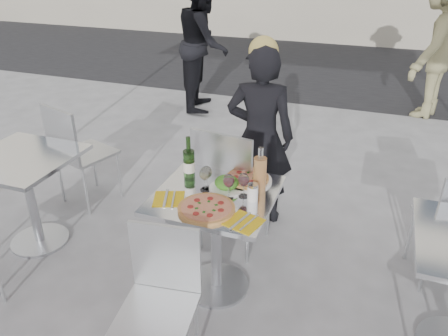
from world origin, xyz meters
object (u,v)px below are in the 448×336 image
(side_chair_lfar, at_px, (75,148))
(pizza_far, at_px, (248,179))
(salad_plate, at_px, (227,184))
(sugar_shaker, at_px, (253,192))
(wine_bottle, at_px, (189,163))
(wineglass_white_b, at_px, (207,173))
(carafe, at_px, (260,173))
(wineglass_white_a, at_px, (205,174))
(pedestrian_b, at_px, (435,45))
(pedestrian_a, at_px, (204,43))
(wineglass_red_b, at_px, (244,181))
(chair_near, at_px, (161,291))
(chair_far, at_px, (229,181))
(pizza_near, at_px, (206,208))
(woman_diner, at_px, (260,137))
(napkin_right, at_px, (244,222))
(napkin_left, at_px, (169,199))
(main_table, at_px, (216,222))
(wineglass_red_a, at_px, (229,182))
(side_table_left, at_px, (27,182))

(side_chair_lfar, relative_size, pizza_far, 2.99)
(salad_plate, xyz_separation_m, sugar_shaker, (0.19, -0.07, 0.02))
(wine_bottle, relative_size, wineglass_white_b, 1.87)
(carafe, xyz_separation_m, wineglass_white_b, (-0.31, -0.09, -0.01))
(wineglass_white_a, height_order, wineglass_white_b, same)
(pedestrian_b, bearing_deg, pedestrian_a, -55.53)
(wineglass_red_b, bearing_deg, chair_near, -109.83)
(wineglass_white_a, bearing_deg, pedestrian_b, 69.77)
(wine_bottle, bearing_deg, pedestrian_b, 67.49)
(wine_bottle, bearing_deg, sugar_shaker, -13.60)
(carafe, bearing_deg, chair_far, 135.07)
(pedestrian_a, xyz_separation_m, pizza_near, (1.50, -3.61, -0.14))
(woman_diner, xyz_separation_m, napkin_right, (0.24, -1.19, 0.01))
(napkin_left, relative_size, napkin_right, 1.04)
(pedestrian_a, bearing_deg, pizza_near, -172.99)
(pedestrian_a, bearing_deg, main_table, -172.10)
(carafe, xyz_separation_m, napkin_right, (0.02, -0.37, -0.11))
(side_chair_lfar, bearing_deg, pizza_far, -175.80)
(wineglass_white_b, distance_m, wineglass_red_a, 0.17)
(pedestrian_a, height_order, pizza_far, pedestrian_a)
(chair_far, xyz_separation_m, napkin_left, (-0.17, -0.59, 0.16))
(salad_plate, height_order, carafe, carafe)
(main_table, distance_m, wine_bottle, 0.41)
(main_table, distance_m, pedestrian_a, 3.74)
(side_chair_lfar, relative_size, wineglass_red_a, 5.96)
(side_table_left, xyz_separation_m, wine_bottle, (1.28, 0.11, 0.32))
(side_chair_lfar, bearing_deg, wineglass_red_b, 178.38)
(napkin_right, bearing_deg, wineglass_red_a, 143.04)
(wineglass_white_b, bearing_deg, main_table, -24.67)
(chair_near, bearing_deg, wineglass_white_b, 82.73)
(sugar_shaker, distance_m, wineglass_white_b, 0.31)
(side_table_left, distance_m, wineglass_white_a, 1.46)
(pedestrian_a, distance_m, wineglass_white_b, 3.66)
(side_table_left, bearing_deg, wineglass_white_b, 1.32)
(main_table, xyz_separation_m, pizza_far, (0.14, 0.21, 0.23))
(chair_far, xyz_separation_m, pizza_near, (0.08, -0.63, 0.16))
(napkin_right, bearing_deg, pedestrian_b, 90.89)
(side_chair_lfar, distance_m, carafe, 1.85)
(woman_diner, bearing_deg, chair_near, 79.35)
(chair_far, xyz_separation_m, napkin_right, (0.32, -0.67, 0.16))
(napkin_right, bearing_deg, side_chair_lfar, 170.69)
(sugar_shaker, xyz_separation_m, wineglass_red_b, (-0.06, 0.02, 0.06))
(chair_near, height_order, wineglass_white_b, wineglass_white_b)
(wine_bottle, bearing_deg, side_chair_lfar, 159.32)
(pizza_near, xyz_separation_m, wineglass_white_b, (-0.09, 0.23, 0.10))
(wineglass_red_a, bearing_deg, woman_diner, 94.53)
(wine_bottle, distance_m, napkin_right, 0.61)
(napkin_right, bearing_deg, wineglass_white_b, 156.28)
(pizza_near, relative_size, wineglass_white_a, 2.12)
(main_table, height_order, carafe, carafe)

